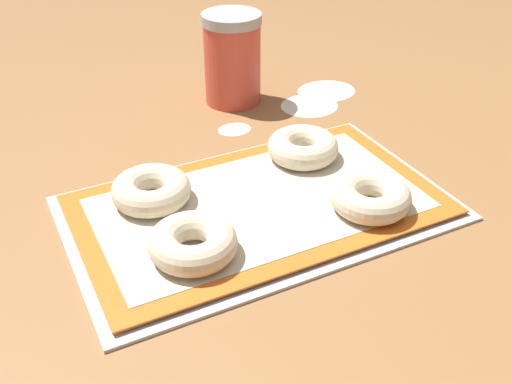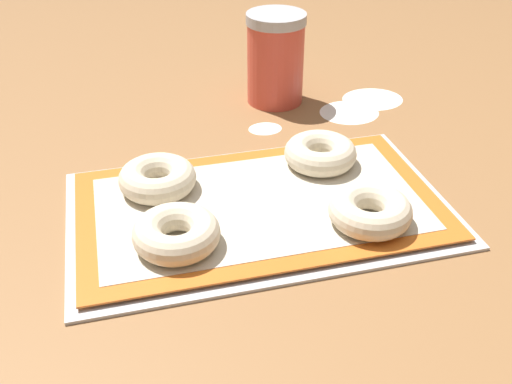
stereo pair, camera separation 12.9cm
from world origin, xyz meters
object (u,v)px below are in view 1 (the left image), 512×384
(bagel_front_left, at_px, (193,243))
(bagel_back_right, at_px, (303,147))
(bagel_front_right, at_px, (371,197))
(baking_tray, at_px, (256,208))
(flour_canister, at_px, (232,59))
(bagel_back_left, at_px, (151,190))

(bagel_front_left, relative_size, bagel_back_right, 1.00)
(bagel_front_right, height_order, bagel_back_right, same)
(bagel_front_right, xyz_separation_m, bagel_back_right, (-0.01, 0.14, 0.00))
(baking_tray, xyz_separation_m, bagel_back_right, (0.11, 0.07, 0.02))
(baking_tray, bearing_deg, bagel_back_right, 33.30)
(flour_canister, bearing_deg, baking_tray, -110.06)
(baking_tray, relative_size, bagel_back_left, 4.76)
(bagel_front_left, xyz_separation_m, bagel_back_right, (0.21, 0.13, 0.00))
(bagel_back_left, height_order, flour_canister, flour_canister)
(bagel_front_right, bearing_deg, bagel_back_right, 94.16)
(bagel_front_right, bearing_deg, baking_tray, 148.98)
(bagel_front_left, bearing_deg, bagel_back_left, 93.22)
(bagel_front_left, bearing_deg, baking_tray, 28.74)
(bagel_front_left, bearing_deg, bagel_back_right, 31.10)
(baking_tray, xyz_separation_m, bagel_front_right, (0.12, -0.07, 0.02))
(flour_canister, bearing_deg, bagel_back_right, -91.01)
(baking_tray, relative_size, flour_canister, 3.14)
(bagel_back_left, relative_size, bagel_back_right, 1.00)
(bagel_back_left, relative_size, flour_canister, 0.66)
(baking_tray, distance_m, bagel_front_left, 0.12)
(bagel_front_right, height_order, flour_canister, flour_canister)
(bagel_front_right, xyz_separation_m, flour_canister, (-0.01, 0.38, 0.05))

